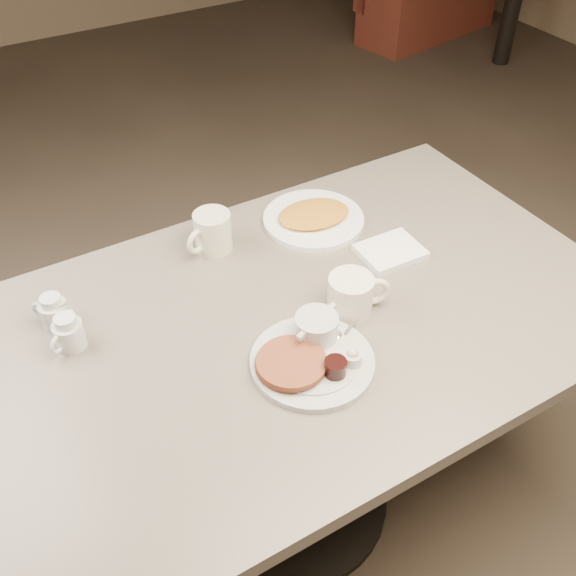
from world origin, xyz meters
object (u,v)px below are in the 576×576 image
creamer_right (54,312)px  hash_plate (314,218)px  main_plate (311,354)px  coffee_mug_near (352,294)px  coffee_mug_far (212,232)px  diner_table (292,368)px  creamer_left (68,333)px

creamer_right → hash_plate: size_ratio=0.27×
creamer_right → main_plate: bearing=-41.5°
creamer_right → coffee_mug_near: bearing=-26.3°
main_plate → coffee_mug_far: bearing=91.3°
main_plate → creamer_right: 0.56m
diner_table → main_plate: 0.24m
coffee_mug_near → creamer_right: coffee_mug_near is taller
main_plate → coffee_mug_far: coffee_mug_far is taller
diner_table → creamer_right: creamer_right is taller
diner_table → main_plate: bearing=-105.0°
hash_plate → coffee_mug_near: bearing=-108.0°
coffee_mug_near → creamer_right: 0.65m
coffee_mug_near → creamer_left: 0.61m
main_plate → coffee_mug_near: 0.18m
coffee_mug_near → hash_plate: coffee_mug_near is taller
coffee_mug_far → hash_plate: (0.27, -0.03, -0.04)m
main_plate → coffee_mug_far: (-0.01, 0.44, 0.03)m
coffee_mug_far → creamer_right: coffee_mug_far is taller
main_plate → creamer_left: creamer_left is taller
diner_table → hash_plate: (0.23, 0.28, 0.18)m
creamer_right → hash_plate: (0.68, 0.04, -0.02)m
coffee_mug_near → creamer_right: (-0.58, 0.29, -0.01)m
coffee_mug_far → creamer_left: coffee_mug_far is taller
coffee_mug_far → coffee_mug_near: bearing=-64.5°
creamer_right → hash_plate: bearing=3.2°
main_plate → creamer_left: size_ratio=3.86×
creamer_right → hash_plate: creamer_right is taller
main_plate → creamer_right: (-0.42, 0.37, 0.01)m
coffee_mug_near → hash_plate: 0.34m
main_plate → hash_plate: (0.27, 0.41, -0.01)m
diner_table → hash_plate: hash_plate is taller
coffee_mug_far → creamer_left: bearing=-159.7°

